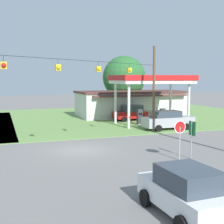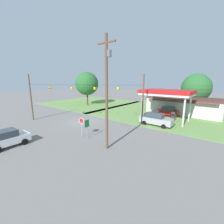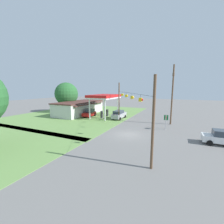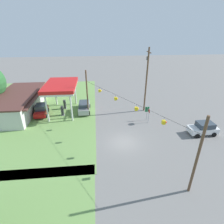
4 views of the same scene
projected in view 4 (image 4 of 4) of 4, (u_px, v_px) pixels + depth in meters
name	position (u px, v px, depth m)	size (l,w,h in m)	color
ground_plane	(124.00, 142.00, 23.94)	(160.00, 160.00, 0.00)	slate
grass_verge_station_corner	(22.00, 109.00, 33.59)	(36.00, 28.00, 0.04)	#6B934C
gas_station_canopy	(61.00, 86.00, 30.36)	(8.47, 5.28, 5.45)	silver
gas_station_store	(18.00, 103.00, 32.00)	(14.56, 7.16, 3.44)	silver
fuel_pump_near	(62.00, 111.00, 30.88)	(0.71, 0.56, 1.75)	gray
fuel_pump_far	(65.00, 105.00, 33.41)	(0.71, 0.56, 1.75)	gray
car_at_pumps_front	(84.00, 106.00, 32.31)	(5.12, 2.13, 1.92)	#9E9EA3
car_at_pumps_rear	(41.00, 110.00, 30.98)	(4.23, 2.37, 1.94)	#AD1414
car_on_crossroad	(203.00, 128.00, 25.43)	(2.19, 4.15, 1.87)	white
stop_sign_roadside	(149.00, 113.00, 28.13)	(0.80, 0.08, 2.50)	#99999E
route_sign	(147.00, 111.00, 28.99)	(0.10, 0.70, 2.40)	gray
utility_pole_main	(147.00, 78.00, 30.39)	(2.20, 0.44, 11.34)	brown
signal_span_gantry	(125.00, 113.00, 22.00)	(17.01, 10.24, 8.12)	brown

